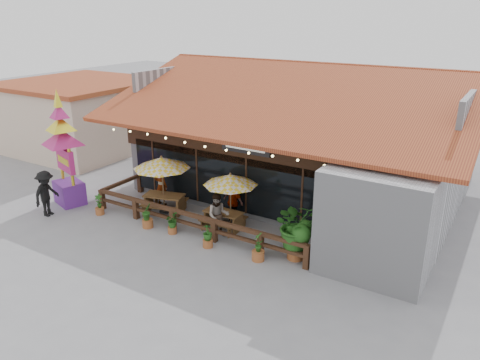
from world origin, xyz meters
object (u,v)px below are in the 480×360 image
Objects in this scene: umbrella_left at (162,163)px; umbrella_right at (230,180)px; pedestrian at (46,194)px; picnic_table_right at (223,217)px; thai_sign_tower at (63,141)px; tropical_plant at (297,226)px; picnic_table_left at (164,200)px.

umbrella_right is (3.24, 0.31, -0.23)m from umbrella_left.
picnic_table_right is at bearing -80.35° from pedestrian.
thai_sign_tower reaches higher than pedestrian.
umbrella_right is at bearing -78.86° from pedestrian.
umbrella_left is 1.09× the size of umbrella_right.
picnic_table_right is 3.67m from tropical_plant.
umbrella_left is at bearing -179.67° from picnic_table_right.
picnic_table_right is 0.28× the size of thai_sign_tower.
umbrella_left is 1.41× the size of pedestrian.
tropical_plant is 10.86m from pedestrian.
picnic_table_left is at bearing -174.93° from umbrella_right.
picnic_table_left is (0.01, 0.02, -1.70)m from umbrella_left.
picnic_table_left is at bearing 179.97° from picnic_table_right.
umbrella_left is at bearing -174.61° from umbrella_right.
pedestrian is (-7.11, -2.85, 0.49)m from picnic_table_right.
umbrella_left is at bearing 18.27° from thai_sign_tower.
tropical_plant is (10.94, 0.75, -1.69)m from thai_sign_tower.
tropical_plant is (6.59, -0.70, 0.71)m from picnic_table_left.
picnic_table_left is 3.06m from picnic_table_right.
thai_sign_tower reaches higher than umbrella_right.
picnic_table_left is 4.97m from pedestrian.
pedestrian is at bearing -144.96° from umbrella_left.
picnic_table_left is at bearing 173.93° from tropical_plant.
umbrella_left is 3.54m from picnic_table_right.
tropical_plant reaches higher than picnic_table_right.
thai_sign_tower is 2.53× the size of tropical_plant.
picnic_table_right is 0.71× the size of tropical_plant.
umbrella_left is 1.70m from picnic_table_left.
tropical_plant reaches higher than pedestrian.
picnic_table_left is 0.93× the size of tropical_plant.
thai_sign_tower is (-4.34, -1.43, 0.69)m from umbrella_left.
umbrella_right is 1.65× the size of picnic_table_right.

